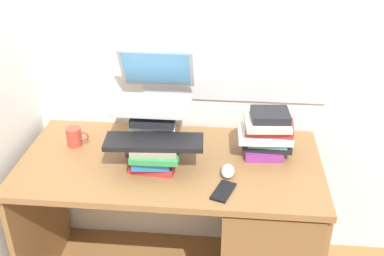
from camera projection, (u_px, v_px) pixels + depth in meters
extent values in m
cube|color=white|center=(178.00, 18.00, 2.12)|extent=(6.00, 0.05, 2.60)
cube|color=silver|center=(237.00, 20.00, 2.07)|extent=(0.90, 0.01, 0.80)
cube|color=olive|center=(170.00, 163.00, 2.07)|extent=(1.36, 0.66, 0.03)
cube|color=olive|center=(41.00, 219.00, 2.30)|extent=(0.02, 0.61, 0.72)
cube|color=olive|center=(309.00, 236.00, 2.20)|extent=(0.02, 0.61, 0.72)
cube|color=brown|center=(265.00, 238.00, 2.19)|extent=(0.41, 0.56, 0.69)
cube|color=#8C338C|center=(153.00, 147.00, 2.14)|extent=(0.23, 0.17, 0.02)
cube|color=#8C338C|center=(151.00, 143.00, 2.13)|extent=(0.18, 0.16, 0.03)
cube|color=teal|center=(155.00, 139.00, 2.10)|extent=(0.18, 0.16, 0.02)
cube|color=#2672B2|center=(152.00, 135.00, 2.09)|extent=(0.21, 0.13, 0.02)
cube|color=teal|center=(152.00, 127.00, 2.09)|extent=(0.17, 0.17, 0.04)
cube|color=white|center=(153.00, 122.00, 2.07)|extent=(0.22, 0.16, 0.03)
cube|color=black|center=(154.00, 117.00, 2.05)|extent=(0.20, 0.18, 0.03)
cube|color=#2672B2|center=(154.00, 109.00, 2.05)|extent=(0.16, 0.15, 0.03)
cube|color=#B22D33|center=(154.00, 165.00, 2.00)|extent=(0.20, 0.15, 0.03)
cube|color=#2672B2|center=(152.00, 158.00, 1.98)|extent=(0.17, 0.16, 0.04)
cube|color=#338C4C|center=(156.00, 152.00, 1.96)|extent=(0.21, 0.18, 0.03)
cube|color=gray|center=(154.00, 147.00, 1.95)|extent=(0.21, 0.16, 0.02)
cube|color=#8C338C|center=(263.00, 151.00, 2.10)|extent=(0.18, 0.16, 0.04)
cube|color=black|center=(267.00, 144.00, 2.09)|extent=(0.23, 0.13, 0.03)
cube|color=teal|center=(267.00, 139.00, 2.07)|extent=(0.18, 0.15, 0.02)
cube|color=white|center=(264.00, 134.00, 2.06)|extent=(0.25, 0.19, 0.03)
cube|color=#B22D33|center=(269.00, 127.00, 2.04)|extent=(0.22, 0.16, 0.04)
cube|color=beige|center=(267.00, 123.00, 2.02)|extent=(0.21, 0.19, 0.02)
cube|color=black|center=(270.00, 115.00, 2.02)|extent=(0.18, 0.15, 0.03)
cube|color=#B7BABF|center=(151.00, 105.00, 2.03)|extent=(0.35, 0.23, 0.01)
cube|color=#B7BABF|center=(156.00, 69.00, 2.12)|extent=(0.35, 0.11, 0.21)
cube|color=#59A5E5|center=(156.00, 69.00, 2.12)|extent=(0.31, 0.09, 0.18)
cube|color=black|center=(154.00, 142.00, 1.95)|extent=(0.43, 0.17, 0.02)
ellipsoid|color=#A5A8AD|center=(228.00, 171.00, 1.96)|extent=(0.06, 0.10, 0.04)
cylinder|color=#B23F33|center=(74.00, 137.00, 2.16)|extent=(0.07, 0.07, 0.09)
torus|color=#B23F33|center=(84.00, 136.00, 2.16)|extent=(0.05, 0.01, 0.05)
cube|color=black|center=(223.00, 191.00, 1.85)|extent=(0.11, 0.15, 0.01)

